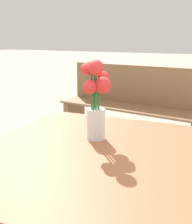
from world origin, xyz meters
The scene contains 3 objects.
table_front centered at (0.00, 0.00, 0.62)m, with size 1.00×1.03×0.71m.
flower_vase centered at (-0.07, 0.12, 0.87)m, with size 0.13×0.14×0.34m.
bench_near centered at (-0.53, 1.81, 0.46)m, with size 1.54×0.50×0.85m.
Camera 1 is at (0.45, -0.88, 1.13)m, focal length 45.00 mm.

